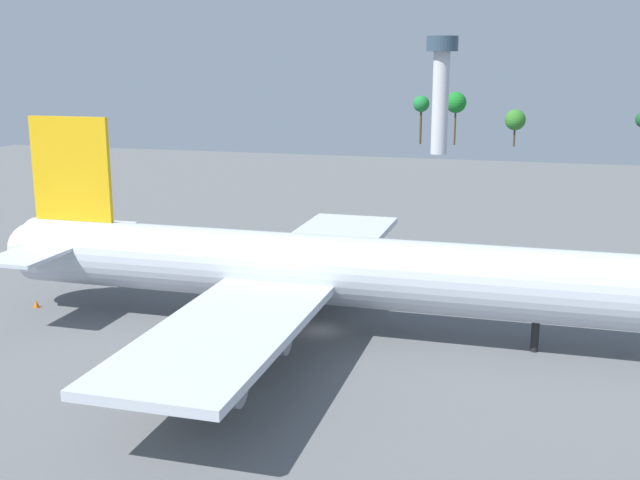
% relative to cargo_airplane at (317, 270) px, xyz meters
% --- Properties ---
extents(ground_plane, '(268.25, 268.25, 0.00)m').
position_rel_cargo_airplane_xyz_m(ground_plane, '(0.27, 0.00, -5.90)').
color(ground_plane, slate).
extents(cargo_airplane, '(67.06, 57.95, 19.60)m').
position_rel_cargo_airplane_xyz_m(cargo_airplane, '(0.00, 0.00, 0.00)').
color(cargo_airplane, silver).
rests_on(cargo_airplane, ground_plane).
extents(safety_cone_tail, '(0.57, 0.57, 0.82)m').
position_rel_cargo_airplane_xyz_m(safety_cone_tail, '(-29.91, -1.14, -5.49)').
color(safety_cone_tail, orange).
rests_on(safety_cone_tail, ground_plane).
extents(control_tower, '(8.41, 8.41, 31.20)m').
position_rel_cargo_airplane_xyz_m(control_tower, '(-6.82, 145.10, 13.08)').
color(control_tower, silver).
rests_on(control_tower, ground_plane).
extents(tree_line_backdrop, '(71.26, 6.32, 15.78)m').
position_rel_cargo_airplane_xyz_m(tree_line_backdrop, '(18.08, 169.48, 4.89)').
color(tree_line_backdrop, '#51381E').
rests_on(tree_line_backdrop, ground_plane).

